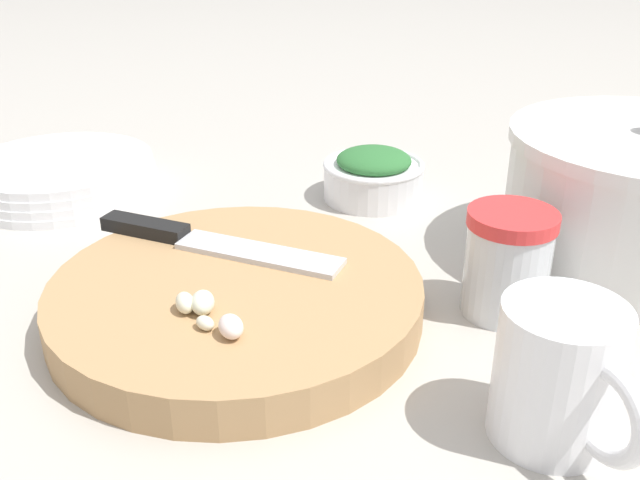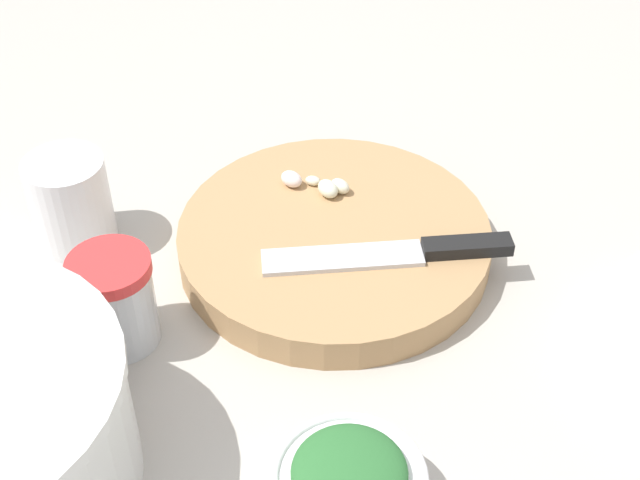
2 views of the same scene
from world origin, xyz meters
name	(u,v)px [view 2 (image 2 of 2)]	position (x,y,z in m)	size (l,w,h in m)	color
ground_plane	(344,355)	(0.00, 0.00, 0.00)	(5.00, 5.00, 0.00)	#B2ADA3
cutting_board	(334,241)	(0.09, -0.10, 0.02)	(0.31, 0.31, 0.03)	tan
chef_knife	(403,252)	(0.01, -0.11, 0.04)	(0.19, 0.18, 0.01)	black
garlic_cloves	(317,184)	(0.14, -0.14, 0.04)	(0.07, 0.04, 0.02)	beige
spice_jar	(115,300)	(0.17, 0.10, 0.05)	(0.07, 0.07, 0.09)	silver
coffee_mug	(69,201)	(0.31, 0.04, 0.05)	(0.12, 0.08, 0.10)	white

